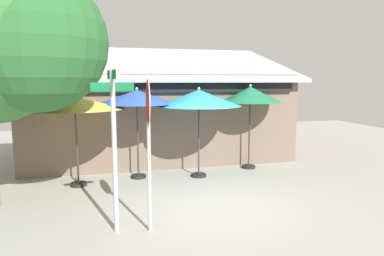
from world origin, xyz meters
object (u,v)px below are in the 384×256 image
Objects in this scene: stop_sign at (148,125)px; patio_umbrella_mustard_left at (75,104)px; patio_umbrella_forest_green_far_right at (250,95)px; street_sign_post at (114,136)px; patio_umbrella_teal_right at (199,98)px; patio_umbrella_royal_blue_center at (137,98)px.

patio_umbrella_mustard_left is (-1.49, 3.32, 0.19)m from stop_sign.
street_sign_post is at bearing -138.63° from patio_umbrella_forest_green_far_right.
patio_umbrella_mustard_left is 3.39m from patio_umbrella_teal_right.
patio_umbrella_mustard_left is at bearing -173.02° from patio_umbrella_forest_green_far_right.
stop_sign is 5.47m from patio_umbrella_forest_green_far_right.
stop_sign is 1.10× the size of patio_umbrella_mustard_left.
stop_sign is at bearing -133.43° from patio_umbrella_forest_green_far_right.
street_sign_post reaches higher than patio_umbrella_teal_right.
patio_umbrella_mustard_left is at bearing 114.14° from stop_sign.
street_sign_post is 1.15× the size of patio_umbrella_royal_blue_center.
street_sign_post is at bearing 168.71° from stop_sign.
street_sign_post reaches higher than patio_umbrella_royal_blue_center.
stop_sign is at bearing -119.31° from patio_umbrella_teal_right.
stop_sign is 3.65m from patio_umbrella_mustard_left.
stop_sign is at bearing -65.86° from patio_umbrella_mustard_left.
patio_umbrella_royal_blue_center is (0.77, 3.58, 0.52)m from street_sign_post.
patio_umbrella_teal_right is (1.74, -0.32, -0.03)m from patio_umbrella_royal_blue_center.
patio_umbrella_forest_green_far_right is at bearing 46.57° from stop_sign.
patio_umbrella_forest_green_far_right is (5.24, 0.64, 0.15)m from patio_umbrella_mustard_left.
stop_sign is 1.08× the size of patio_umbrella_teal_right.
patio_umbrella_forest_green_far_right reaches higher than patio_umbrella_royal_blue_center.
patio_umbrella_forest_green_far_right is at bearing 41.37° from street_sign_post.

